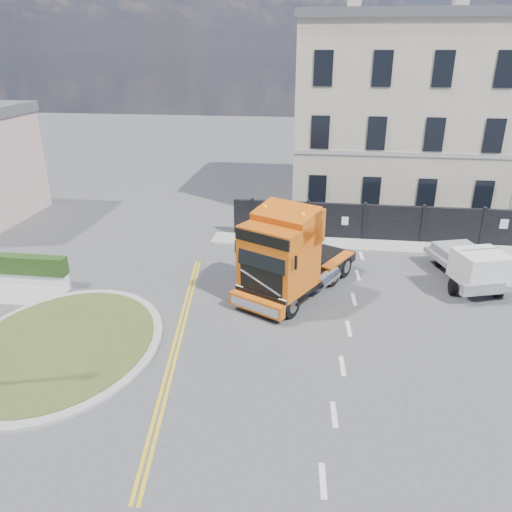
# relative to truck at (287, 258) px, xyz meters

# --- Properties ---
(ground) EXTENTS (120.00, 120.00, 0.00)m
(ground) POSITION_rel_truck_xyz_m (-0.46, -1.89, -1.72)
(ground) COLOR #424244
(ground) RESTS_ON ground
(traffic_island) EXTENTS (6.80, 6.80, 0.17)m
(traffic_island) POSITION_rel_truck_xyz_m (-7.46, -4.89, -1.64)
(traffic_island) COLOR #979792
(traffic_island) RESTS_ON ground
(hoarding_fence) EXTENTS (18.80, 0.25, 2.00)m
(hoarding_fence) POSITION_rel_truck_xyz_m (6.10, 7.11, -0.72)
(hoarding_fence) COLOR black
(hoarding_fence) RESTS_ON ground
(georgian_building) EXTENTS (12.30, 10.30, 12.80)m
(georgian_building) POSITION_rel_truck_xyz_m (5.54, 14.61, 4.06)
(georgian_building) COLOR beige
(georgian_building) RESTS_ON ground
(pavement_far) EXTENTS (20.00, 1.60, 0.12)m
(pavement_far) POSITION_rel_truck_xyz_m (5.54, 6.21, -1.66)
(pavement_far) COLOR #979792
(pavement_far) RESTS_ON ground
(truck) EXTENTS (5.08, 6.76, 3.83)m
(truck) POSITION_rel_truck_xyz_m (0.00, 0.00, 0.00)
(truck) COLOR black
(truck) RESTS_ON ground
(flatbed_pickup) EXTENTS (3.16, 5.05, 1.94)m
(flatbed_pickup) POSITION_rel_truck_xyz_m (7.82, 1.70, -0.67)
(flatbed_pickup) COLOR slate
(flatbed_pickup) RESTS_ON ground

